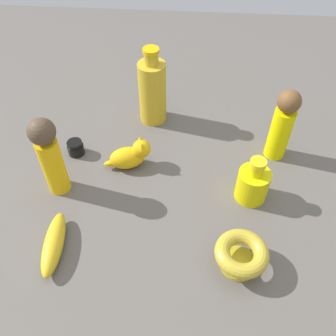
{
  "coord_description": "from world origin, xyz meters",
  "views": [
    {
      "loc": [
        0.04,
        -0.57,
        0.72
      ],
      "look_at": [
        0.0,
        0.0,
        0.08
      ],
      "focal_mm": 38.8,
      "sensor_mm": 36.0,
      "label": 1
    }
  ],
  "objects_px": {
    "bottle_short": "(253,183)",
    "person_figure_adult": "(50,155)",
    "cat_figurine": "(131,155)",
    "bottle_tall": "(152,91)",
    "bowl": "(241,255)",
    "banana": "(54,244)",
    "nail_polish_jar": "(76,148)",
    "person_figure_child": "(282,124)"
  },
  "relations": [
    {
      "from": "bowl",
      "to": "person_figure_child",
      "type": "xyz_separation_m",
      "value": [
        0.11,
        0.34,
        0.06
      ]
    },
    {
      "from": "bottle_short",
      "to": "person_figure_child",
      "type": "xyz_separation_m",
      "value": [
        0.08,
        0.15,
        0.06
      ]
    },
    {
      "from": "banana",
      "to": "person_figure_adult",
      "type": "relative_size",
      "value": 0.72
    },
    {
      "from": "banana",
      "to": "bottle_tall",
      "type": "relative_size",
      "value": 0.69
    },
    {
      "from": "bowl",
      "to": "person_figure_adult",
      "type": "bearing_deg",
      "value": 157.63
    },
    {
      "from": "bowl",
      "to": "nail_polish_jar",
      "type": "xyz_separation_m",
      "value": [
        -0.43,
        0.3,
        -0.02
      ]
    },
    {
      "from": "nail_polish_jar",
      "to": "banana",
      "type": "distance_m",
      "value": 0.3
    },
    {
      "from": "bowl",
      "to": "nail_polish_jar",
      "type": "relative_size",
      "value": 2.53
    },
    {
      "from": "person_figure_adult",
      "to": "person_figure_child",
      "type": "distance_m",
      "value": 0.58
    },
    {
      "from": "bottle_short",
      "to": "person_figure_adult",
      "type": "bearing_deg",
      "value": -178.92
    },
    {
      "from": "bottle_short",
      "to": "bowl",
      "type": "bearing_deg",
      "value": -101.26
    },
    {
      "from": "banana",
      "to": "bowl",
      "type": "bearing_deg",
      "value": -95.65
    },
    {
      "from": "bottle_short",
      "to": "banana",
      "type": "relative_size",
      "value": 0.79
    },
    {
      "from": "banana",
      "to": "bottle_tall",
      "type": "distance_m",
      "value": 0.5
    },
    {
      "from": "cat_figurine",
      "to": "bottle_tall",
      "type": "relative_size",
      "value": 0.54
    },
    {
      "from": "cat_figurine",
      "to": "banana",
      "type": "xyz_separation_m",
      "value": [
        -0.13,
        -0.26,
        -0.02
      ]
    },
    {
      "from": "banana",
      "to": "person_figure_child",
      "type": "height_order",
      "value": "person_figure_child"
    },
    {
      "from": "person_figure_child",
      "to": "cat_figurine",
      "type": "bearing_deg",
      "value": -169.46
    },
    {
      "from": "cat_figurine",
      "to": "banana",
      "type": "bearing_deg",
      "value": -116.68
    },
    {
      "from": "banana",
      "to": "person_figure_child",
      "type": "distance_m",
      "value": 0.62
    },
    {
      "from": "cat_figurine",
      "to": "bowl",
      "type": "height_order",
      "value": "cat_figurine"
    },
    {
      "from": "person_figure_adult",
      "to": "cat_figurine",
      "type": "bearing_deg",
      "value": 28.17
    },
    {
      "from": "bottle_short",
      "to": "bottle_tall",
      "type": "bearing_deg",
      "value": 133.94
    },
    {
      "from": "nail_polish_jar",
      "to": "banana",
      "type": "xyz_separation_m",
      "value": [
        0.03,
        -0.3,
        0.0
      ]
    },
    {
      "from": "nail_polish_jar",
      "to": "person_figure_adult",
      "type": "relative_size",
      "value": 0.2
    },
    {
      "from": "bottle_short",
      "to": "person_figure_adult",
      "type": "xyz_separation_m",
      "value": [
        -0.48,
        -0.01,
        0.07
      ]
    },
    {
      "from": "nail_polish_jar",
      "to": "person_figure_child",
      "type": "relative_size",
      "value": 0.21
    },
    {
      "from": "bowl",
      "to": "bottle_tall",
      "type": "relative_size",
      "value": 0.49
    },
    {
      "from": "nail_polish_jar",
      "to": "banana",
      "type": "height_order",
      "value": "same"
    },
    {
      "from": "cat_figurine",
      "to": "nail_polish_jar",
      "type": "height_order",
      "value": "cat_figurine"
    },
    {
      "from": "banana",
      "to": "bottle_tall",
      "type": "bearing_deg",
      "value": -24.79
    },
    {
      "from": "bowl",
      "to": "bottle_short",
      "type": "bearing_deg",
      "value": 78.74
    },
    {
      "from": "cat_figurine",
      "to": "nail_polish_jar",
      "type": "distance_m",
      "value": 0.16
    },
    {
      "from": "nail_polish_jar",
      "to": "person_figure_adult",
      "type": "height_order",
      "value": "person_figure_adult"
    },
    {
      "from": "banana",
      "to": "person_figure_child",
      "type": "relative_size",
      "value": 0.77
    },
    {
      "from": "bottle_short",
      "to": "banana",
      "type": "bearing_deg",
      "value": -157.51
    },
    {
      "from": "bottle_tall",
      "to": "nail_polish_jar",
      "type": "bearing_deg",
      "value": -139.98
    },
    {
      "from": "bottle_short",
      "to": "banana",
      "type": "distance_m",
      "value": 0.48
    },
    {
      "from": "bowl",
      "to": "banana",
      "type": "relative_size",
      "value": 0.7
    },
    {
      "from": "person_figure_adult",
      "to": "nail_polish_jar",
      "type": "bearing_deg",
      "value": 84.83
    },
    {
      "from": "banana",
      "to": "person_figure_child",
      "type": "xyz_separation_m",
      "value": [
        0.52,
        0.33,
        0.09
      ]
    },
    {
      "from": "bowl",
      "to": "banana",
      "type": "bearing_deg",
      "value": 178.9
    }
  ]
}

